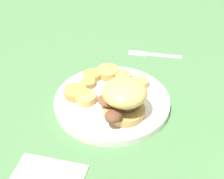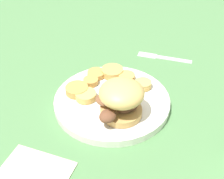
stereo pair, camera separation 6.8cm
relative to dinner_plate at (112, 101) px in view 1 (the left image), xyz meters
name	(u,v)px [view 1 (the left image)]	position (x,y,z in m)	size (l,w,h in m)	color
ground_plane	(112,104)	(0.00, 0.00, -0.01)	(4.00, 4.00, 0.00)	#4C7A47
dinner_plate	(112,101)	(0.00, 0.00, 0.00)	(0.27, 0.27, 0.02)	white
sandwich	(124,98)	(-0.01, -0.06, 0.05)	(0.12, 0.11, 0.08)	tan
potato_round_0	(108,72)	(0.05, 0.08, 0.02)	(0.06, 0.06, 0.02)	tan
potato_round_1	(123,76)	(0.07, 0.05, 0.02)	(0.04, 0.04, 0.01)	tan
potato_round_2	(119,90)	(0.03, 0.01, 0.01)	(0.04, 0.04, 0.01)	#BC8942
potato_round_3	(88,83)	(-0.02, 0.07, 0.02)	(0.04, 0.04, 0.01)	#BC8942
potato_round_4	(76,92)	(-0.06, 0.06, 0.02)	(0.05, 0.05, 0.02)	#BC8942
potato_round_5	(92,75)	(0.01, 0.10, 0.02)	(0.04, 0.04, 0.01)	#BC8942
potato_round_6	(141,83)	(0.09, 0.00, 0.02)	(0.04, 0.04, 0.02)	tan
potato_round_7	(86,98)	(-0.05, 0.03, 0.02)	(0.05, 0.05, 0.02)	tan
fork	(154,54)	(0.23, 0.11, -0.01)	(0.12, 0.13, 0.00)	silver
napkin	(47,177)	(-0.22, -0.10, -0.01)	(0.13, 0.09, 0.01)	beige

